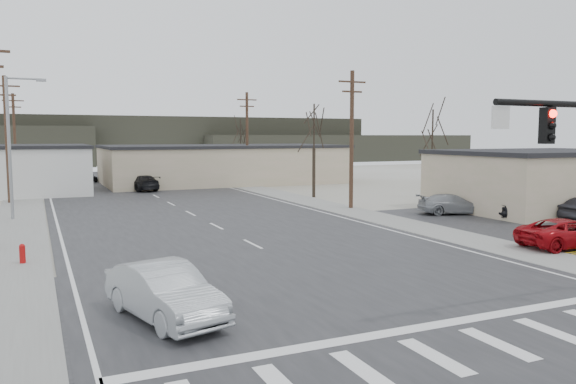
% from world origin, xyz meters
% --- Properties ---
extents(ground, '(140.00, 140.00, 0.00)m').
position_xyz_m(ground, '(0.00, 0.00, 0.00)').
color(ground, beige).
rests_on(ground, ground).
extents(main_road, '(18.00, 110.00, 0.05)m').
position_xyz_m(main_road, '(0.00, 15.00, 0.02)').
color(main_road, '#262628').
rests_on(main_road, ground).
extents(cross_road, '(90.00, 10.00, 0.04)m').
position_xyz_m(cross_road, '(0.00, 0.00, 0.02)').
color(cross_road, '#262628').
rests_on(cross_road, ground).
extents(parking_lot, '(18.00, 20.00, 0.03)m').
position_xyz_m(parking_lot, '(20.00, 6.00, 0.02)').
color(parking_lot, '#262628').
rests_on(parking_lot, ground).
extents(sidewalk_left, '(3.00, 90.00, 0.06)m').
position_xyz_m(sidewalk_left, '(-10.60, 20.00, 0.03)').
color(sidewalk_left, gray).
rests_on(sidewalk_left, ground).
extents(sidewalk_right, '(3.00, 90.00, 0.06)m').
position_xyz_m(sidewalk_right, '(10.60, 20.00, 0.03)').
color(sidewalk_right, gray).
rests_on(sidewalk_right, ground).
extents(fire_hydrant, '(0.24, 0.24, 0.87)m').
position_xyz_m(fire_hydrant, '(-10.20, 8.00, 0.45)').
color(fire_hydrant, '#A50C0C').
rests_on(fire_hydrant, ground).
extents(building_right_far, '(26.30, 14.30, 4.30)m').
position_xyz_m(building_right_far, '(10.00, 44.00, 2.15)').
color(building_right_far, '#C1A993').
rests_on(building_right_far, ground).
extents(building_lot, '(14.30, 10.30, 4.30)m').
position_xyz_m(building_lot, '(24.00, 12.00, 2.16)').
color(building_lot, '#C1A993').
rests_on(building_lot, ground).
extents(upole_left_c, '(2.20, 0.30, 10.00)m').
position_xyz_m(upole_left_c, '(-11.50, 32.00, 5.22)').
color(upole_left_c, '#493022').
rests_on(upole_left_c, ground).
extents(upole_left_d, '(2.20, 0.30, 10.00)m').
position_xyz_m(upole_left_d, '(-11.50, 52.00, 5.22)').
color(upole_left_d, '#493022').
rests_on(upole_left_d, ground).
extents(upole_right_a, '(2.20, 0.30, 10.00)m').
position_xyz_m(upole_right_a, '(11.50, 18.00, 5.22)').
color(upole_right_a, '#493022').
rests_on(upole_right_a, ground).
extents(upole_right_b, '(2.20, 0.30, 10.00)m').
position_xyz_m(upole_right_b, '(11.50, 40.00, 5.22)').
color(upole_right_b, '#493022').
rests_on(upole_right_b, ground).
extents(streetlight_main, '(2.40, 0.25, 9.00)m').
position_xyz_m(streetlight_main, '(-10.80, 22.00, 5.09)').
color(streetlight_main, gray).
rests_on(streetlight_main, ground).
extents(tree_right_mid, '(3.74, 3.74, 8.33)m').
position_xyz_m(tree_right_mid, '(12.50, 26.00, 5.93)').
color(tree_right_mid, '#31291E').
rests_on(tree_right_mid, ground).
extents(tree_right_far, '(3.52, 3.52, 7.84)m').
position_xyz_m(tree_right_far, '(15.00, 52.00, 5.58)').
color(tree_right_far, '#31291E').
rests_on(tree_right_far, ground).
extents(tree_lot, '(3.52, 3.52, 7.84)m').
position_xyz_m(tree_lot, '(22.00, 22.00, 5.58)').
color(tree_lot, '#31291E').
rests_on(tree_lot, ground).
extents(hill_center, '(80.00, 18.00, 9.00)m').
position_xyz_m(hill_center, '(15.00, 96.00, 4.50)').
color(hill_center, '#333026').
rests_on(hill_center, ground).
extents(hill_right, '(60.00, 18.00, 5.50)m').
position_xyz_m(hill_right, '(50.00, 90.00, 2.75)').
color(hill_right, '#333026').
rests_on(hill_right, ground).
extents(sedan_crossing, '(2.88, 5.12, 1.60)m').
position_xyz_m(sedan_crossing, '(-6.32, -1.54, 0.84)').
color(sedan_crossing, '#9FA5AA').
rests_on(sedan_crossing, main_road).
extents(car_far_a, '(3.12, 5.55, 1.52)m').
position_xyz_m(car_far_a, '(-0.24, 37.85, 0.81)').
color(car_far_a, black).
rests_on(car_far_a, main_road).
extents(car_far_b, '(2.50, 3.85, 1.22)m').
position_xyz_m(car_far_b, '(-4.24, 50.85, 0.66)').
color(car_far_b, black).
rests_on(car_far_b, main_road).
extents(car_parked_red, '(5.06, 2.64, 1.36)m').
position_xyz_m(car_parked_red, '(13.36, 1.11, 0.71)').
color(car_parked_red, '#9E080E').
rests_on(car_parked_red, parking_lot).
extents(car_parked_dark_a, '(4.40, 2.80, 1.39)m').
position_xyz_m(car_parked_dark_a, '(18.96, 8.51, 0.73)').
color(car_parked_dark_a, black).
rests_on(car_parked_dark_a, parking_lot).
extents(car_parked_silver, '(4.96, 3.13, 1.34)m').
position_xyz_m(car_parked_silver, '(16.16, 12.46, 0.70)').
color(car_parked_silver, gray).
rests_on(car_parked_silver, parking_lot).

